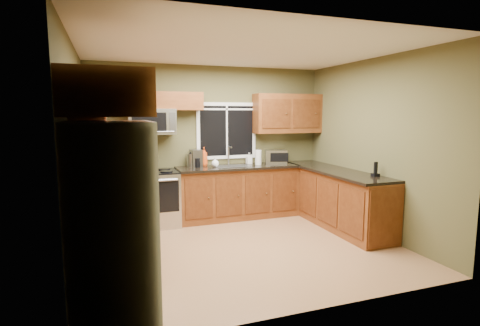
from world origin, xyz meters
TOP-DOWN VIEW (x-y plane):
  - floor at (0.00, 0.00)m, footprint 4.20×4.20m
  - ceiling at (0.00, 0.00)m, footprint 4.20×4.20m
  - back_wall at (0.00, 1.80)m, footprint 4.20×0.00m
  - front_wall at (0.00, -1.80)m, footprint 4.20×0.00m
  - left_wall at (-2.10, 0.00)m, footprint 0.00×3.60m
  - right_wall at (2.10, 0.00)m, footprint 0.00×3.60m
  - window at (0.30, 1.78)m, footprint 1.12×0.03m
  - base_cabinets_left at (-1.80, 0.48)m, footprint 0.60×2.65m
  - countertop_left at (-1.78, 0.48)m, footprint 0.65×2.65m
  - base_cabinets_back at (0.42, 1.50)m, footprint 2.17×0.60m
  - countertop_back at (0.42, 1.48)m, footprint 2.17×0.65m
  - base_cabinets_peninsula at (1.80, 0.54)m, footprint 0.60×2.52m
  - countertop_peninsula at (1.78, 0.55)m, footprint 0.65×2.50m
  - upper_cabinets_left at (-1.94, 0.48)m, footprint 0.33×2.65m
  - upper_cabinets_back_left at (-0.85, 1.64)m, footprint 1.30×0.33m
  - upper_cabinets_back_right at (1.45, 1.64)m, footprint 1.30×0.33m
  - upper_cabinet_over_fridge at (-1.74, -1.30)m, footprint 0.72×0.90m
  - refrigerator at (-1.74, -1.30)m, footprint 0.74×0.90m
  - range at (-1.05, 1.47)m, footprint 0.76×0.69m
  - microwave at (-1.05, 1.61)m, footprint 0.76×0.41m
  - sink at (0.30, 1.49)m, footprint 0.60×0.42m
  - toaster_oven at (1.21, 1.62)m, footprint 0.47×0.41m
  - coffee_maker at (-0.31, 1.62)m, footprint 0.20×0.26m
  - kettle at (-0.39, 1.65)m, footprint 0.17×0.17m
  - paper_towel_roll at (0.82, 1.52)m, footprint 0.14×0.14m
  - soap_bottle_a at (-0.15, 1.70)m, footprint 0.16×0.16m
  - soap_bottle_b at (0.70, 1.69)m, footprint 0.10×0.10m
  - soap_bottle_c at (0.00, 1.51)m, footprint 0.15×0.15m
  - cordless_phone at (1.98, -0.23)m, footprint 0.10×0.10m

SIDE VIEW (x-z plane):
  - floor at x=0.00m, z-range 0.00..0.00m
  - base_cabinets_peninsula at x=1.80m, z-range 0.00..0.90m
  - base_cabinets_left at x=-1.80m, z-range 0.00..0.90m
  - base_cabinets_back at x=0.42m, z-range 0.00..0.90m
  - range at x=-1.05m, z-range 0.00..0.94m
  - refrigerator at x=-1.74m, z-range 0.00..1.80m
  - countertop_left at x=-1.78m, z-range 0.90..0.94m
  - countertop_back at x=0.42m, z-range 0.90..0.94m
  - countertop_peninsula at x=1.78m, z-range 0.90..0.94m
  - sink at x=0.30m, z-range 0.77..1.13m
  - cordless_phone at x=1.98m, z-range 0.90..1.11m
  - soap_bottle_c at x=0.00m, z-range 0.94..1.10m
  - soap_bottle_b at x=0.70m, z-range 0.94..1.14m
  - toaster_oven at x=1.21m, z-range 0.94..1.18m
  - kettle at x=-0.39m, z-range 0.93..1.21m
  - paper_towel_roll at x=0.82m, z-range 0.93..1.22m
  - coffee_maker at x=-0.31m, z-range 0.93..1.23m
  - soap_bottle_a at x=-0.15m, z-range 0.94..1.27m
  - back_wall at x=0.00m, z-range -0.75..3.45m
  - front_wall at x=0.00m, z-range -0.75..3.45m
  - left_wall at x=-2.10m, z-range -0.45..3.15m
  - right_wall at x=2.10m, z-range -0.45..3.15m
  - window at x=0.30m, z-range 1.04..2.06m
  - microwave at x=-1.05m, z-range 1.52..1.94m
  - upper_cabinets_left at x=-1.94m, z-range 1.50..2.22m
  - upper_cabinets_back_right at x=1.45m, z-range 1.50..2.22m
  - upper_cabinet_over_fridge at x=-1.74m, z-range 1.84..2.22m
  - upper_cabinets_back_left at x=-0.85m, z-range 1.92..2.22m
  - ceiling at x=0.00m, z-range 2.70..2.70m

